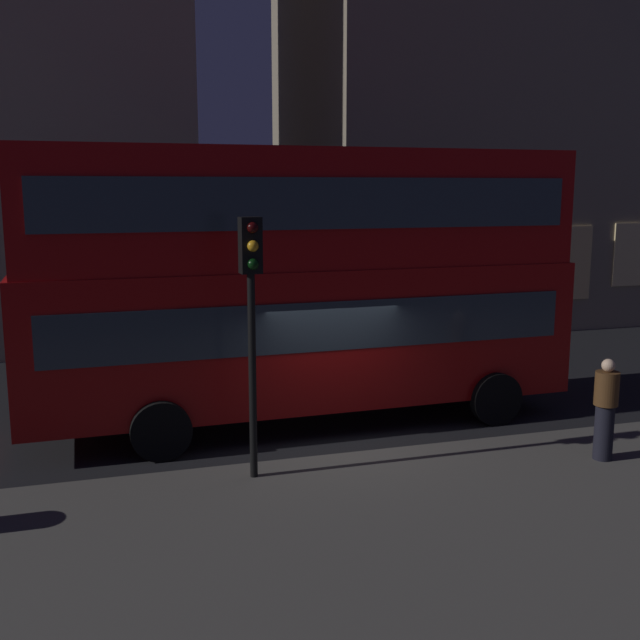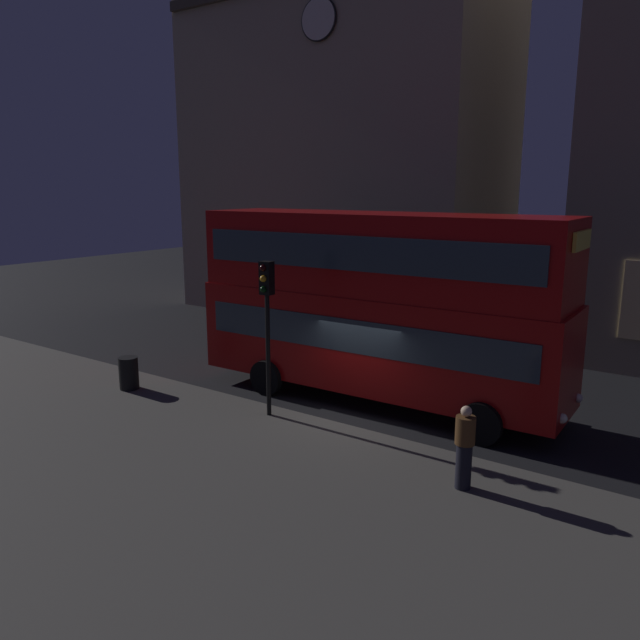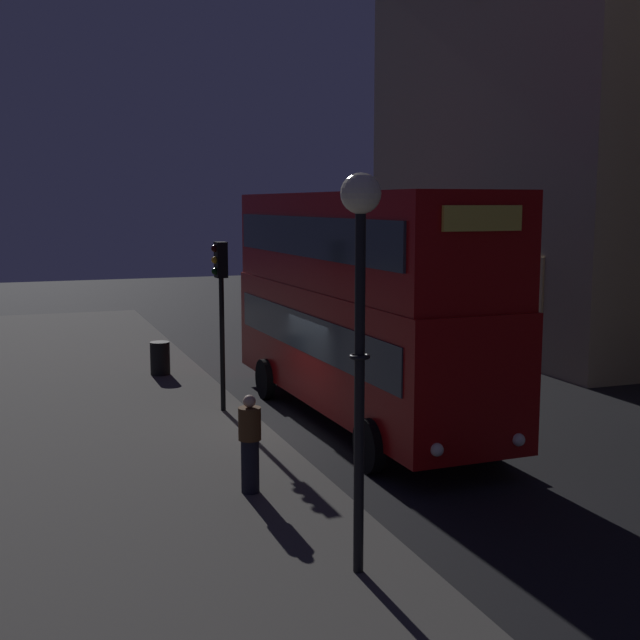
# 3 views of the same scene
# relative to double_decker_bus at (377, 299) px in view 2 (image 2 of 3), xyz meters

# --- Properties ---
(ground_plane) EXTENTS (80.00, 80.00, 0.00)m
(ground_plane) POSITION_rel_double_decker_bus_xyz_m (0.23, -1.38, -3.00)
(ground_plane) COLOR black
(sidewalk_slab) EXTENTS (44.00, 9.81, 0.12)m
(sidewalk_slab) POSITION_rel_double_decker_bus_xyz_m (0.23, -7.16, -2.94)
(sidewalk_slab) COLOR #4C4944
(sidewalk_slab) RESTS_ON ground
(building_with_clock) EXTENTS (14.82, 7.85, 17.20)m
(building_with_clock) POSITION_rel_double_decker_bus_xyz_m (-8.35, 11.16, 5.61)
(building_with_clock) COLOR tan
(building_with_clock) RESTS_ON ground
(double_decker_bus) EXTENTS (10.78, 3.07, 5.35)m
(double_decker_bus) POSITION_rel_double_decker_bus_xyz_m (0.00, 0.00, 0.00)
(double_decker_bus) COLOR #9E0C0C
(double_decker_bus) RESTS_ON ground
(traffic_light_near_kerb) EXTENTS (0.33, 0.37, 4.09)m
(traffic_light_near_kerb) POSITION_rel_double_decker_bus_xyz_m (-1.58, -2.87, 0.06)
(traffic_light_near_kerb) COLOR black
(traffic_light_near_kerb) RESTS_ON sidewalk_slab
(pedestrian) EXTENTS (0.40, 0.40, 1.73)m
(pedestrian) POSITION_rel_double_decker_bus_xyz_m (4.22, -3.78, -1.99)
(pedestrian) COLOR black
(pedestrian) RESTS_ON sidewalk_slab
(litter_bin) EXTENTS (0.57, 0.57, 0.97)m
(litter_bin) POSITION_rel_double_decker_bus_xyz_m (-6.40, -3.58, -2.39)
(litter_bin) COLOR black
(litter_bin) RESTS_ON sidewalk_slab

